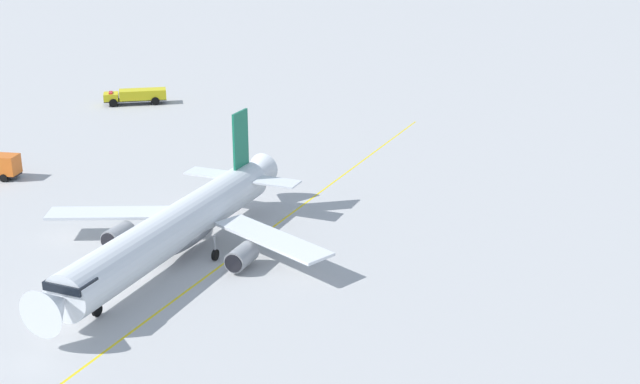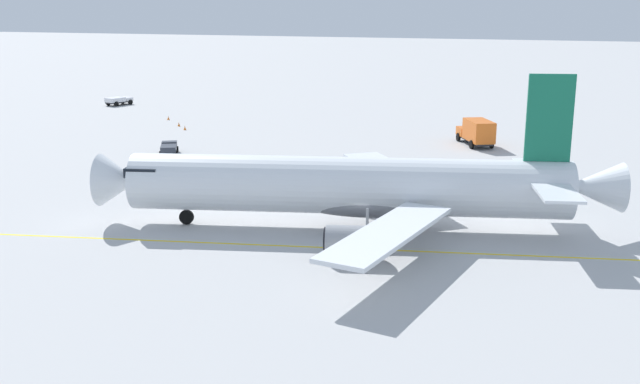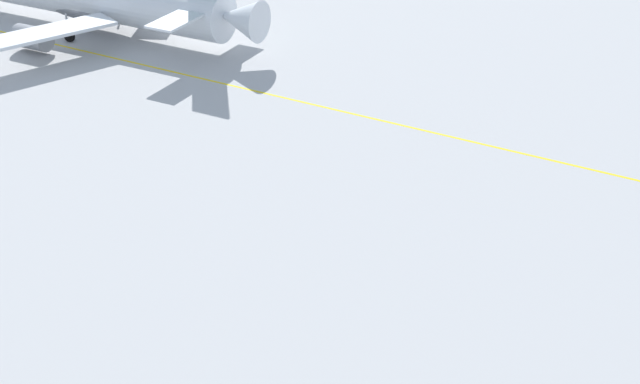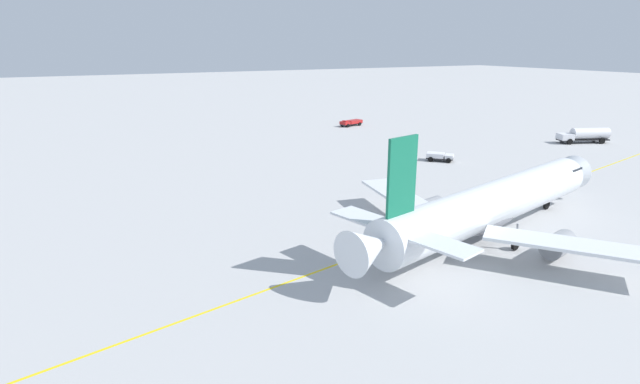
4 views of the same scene
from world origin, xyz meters
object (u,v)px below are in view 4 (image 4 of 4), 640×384
ops_pickup_truck (351,122)px  pushback_tug_truck_extra (439,156)px  airliner_main (490,206)px  fuel_tanker_truck (585,135)px

ops_pickup_truck → pushback_tug_truck_extra: (6.12, 37.26, -0.01)m
ops_pickup_truck → pushback_tug_truck_extra: bearing=67.5°
pushback_tug_truck_extra → airliner_main: bearing=-76.2°
airliner_main → fuel_tanker_truck: size_ratio=3.87×
fuel_tanker_truck → pushback_tug_truck_extra: size_ratio=2.19×
ops_pickup_truck → pushback_tug_truck_extra: 37.76m
airliner_main → ops_pickup_truck: (-24.02, -64.99, -2.32)m
fuel_tanker_truck → pushback_tug_truck_extra: fuel_tanker_truck is taller
fuel_tanker_truck → airliner_main: bearing=48.7°
fuel_tanker_truck → ops_pickup_truck: size_ratio=1.67×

